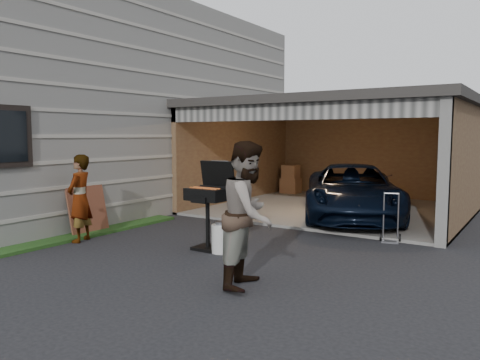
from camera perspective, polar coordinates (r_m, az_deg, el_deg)
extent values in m
plane|color=black|center=(7.92, -11.54, -9.42)|extent=(80.00, 80.00, 0.00)
cube|color=#474744|center=(14.82, -17.35, 8.08)|extent=(7.00, 11.00, 5.50)
cube|color=#193814|center=(9.07, -26.37, -7.78)|extent=(0.50, 8.00, 0.06)
cube|color=#605E59|center=(12.94, 11.78, -3.47)|extent=(6.50, 6.00, 0.06)
cube|color=#533626|center=(15.56, 15.86, 2.83)|extent=(6.50, 0.15, 2.70)
cube|color=#533626|center=(12.01, 26.13, 1.73)|extent=(0.15, 6.00, 2.70)
cube|color=#533626|center=(14.27, -0.06, 2.81)|extent=(0.15, 6.00, 2.70)
cube|color=#2D2B28|center=(12.81, 12.03, 8.87)|extent=(6.80, 6.30, 0.20)
cube|color=#474744|center=(10.14, 5.91, 8.28)|extent=(6.50, 0.16, 0.36)
cube|color=beige|center=(11.24, 8.81, 8.49)|extent=(6.00, 2.40, 0.06)
cube|color=#474744|center=(9.11, 23.61, 0.80)|extent=(0.20, 0.18, 2.70)
cube|color=olive|center=(15.94, 6.19, -0.69)|extent=(0.60, 0.50, 0.50)
cube|color=olive|center=(15.89, 6.21, 1.02)|extent=(0.50, 0.45, 0.45)
cube|color=olive|center=(14.27, 24.16, -1.66)|extent=(0.55, 0.50, 0.60)
cube|color=brown|center=(14.77, 25.35, 1.79)|extent=(0.24, 0.43, 2.20)
imported|color=black|center=(11.43, 13.49, -1.63)|extent=(3.74, 5.01, 1.26)
imported|color=#ADC3DA|center=(9.36, -18.94, -2.12)|extent=(0.59, 0.71, 1.66)
imported|color=#4B241D|center=(6.24, 1.07, -4.20)|extent=(0.93, 1.09, 1.95)
cube|color=black|center=(8.41, -3.94, -8.25)|extent=(0.45, 0.45, 0.05)
cylinder|color=black|center=(8.31, -3.96, -5.23)|extent=(0.07, 0.07, 0.89)
cube|color=black|center=(8.23, -3.99, -1.74)|extent=(0.70, 0.49, 0.21)
cube|color=#59595B|center=(8.22, -3.99, -1.12)|extent=(0.64, 0.42, 0.02)
cube|color=black|center=(8.45, -2.73, 0.69)|extent=(0.70, 0.13, 0.49)
cylinder|color=silver|center=(8.12, -2.32, -7.15)|extent=(0.42, 0.42, 0.49)
cube|color=brown|center=(10.10, -18.08, -3.46)|extent=(0.25, 0.90, 1.00)
cube|color=gray|center=(9.34, 17.82, -7.17)|extent=(0.35, 0.26, 0.04)
cylinder|color=black|center=(9.44, 16.77, -6.63)|extent=(0.07, 0.16, 0.16)
cylinder|color=black|center=(9.43, 18.91, -6.70)|extent=(0.07, 0.16, 0.16)
cylinder|color=gray|center=(9.36, 17.11, -4.22)|extent=(0.03, 0.03, 0.92)
cylinder|color=gray|center=(9.36, 18.72, -4.27)|extent=(0.03, 0.03, 0.92)
cylinder|color=gray|center=(9.29, 17.99, -1.58)|extent=(0.26, 0.09, 0.03)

